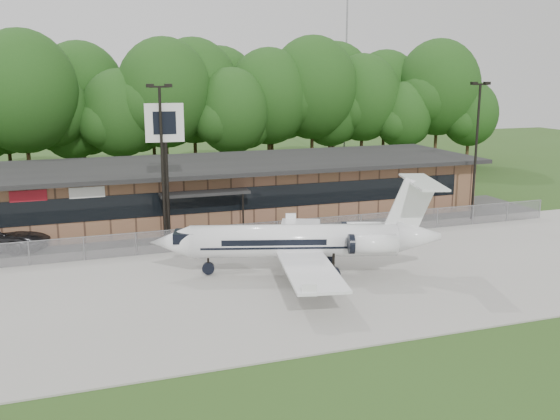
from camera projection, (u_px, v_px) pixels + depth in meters
name	position (u px, v px, depth m)	size (l,w,h in m)	color
ground	(348.00, 339.00, 26.07)	(160.00, 160.00, 0.00)	#304E1C
apron	(284.00, 279.00, 33.44)	(64.00, 18.00, 0.08)	#9E9B93
parking_lot	(230.00, 229.00, 44.05)	(50.00, 9.00, 0.06)	#383835
terminal	(215.00, 189.00, 47.68)	(41.00, 11.65, 4.30)	brown
fence	(248.00, 235.00, 39.74)	(46.00, 0.04, 1.52)	gray
treeline	(173.00, 106.00, 63.18)	(72.00, 12.00, 15.00)	#183D13
radio_mast	(346.00, 58.00, 74.66)	(0.20, 0.20, 25.00)	gray
light_pole_mid	(162.00, 154.00, 38.40)	(1.55, 0.30, 10.23)	black
light_pole_right	(477.00, 141.00, 45.74)	(1.55, 0.30, 10.23)	black
business_jet	(305.00, 242.00, 33.84)	(15.78, 14.16, 5.36)	white
pole_sign	(165.00, 138.00, 38.55)	(2.38, 0.42, 9.05)	black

